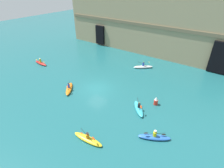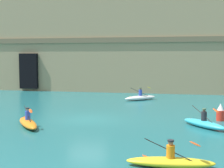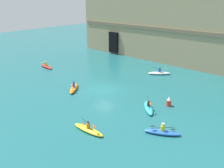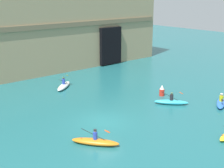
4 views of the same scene
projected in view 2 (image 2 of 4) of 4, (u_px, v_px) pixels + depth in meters
ground_plane at (87, 120)px, 20.61m from camera, size 120.00×120.00×0.00m
cliff_bluff at (139, 38)px, 38.87m from camera, size 42.63×8.31×13.04m
kayak_orange at (28, 123)px, 18.51m from camera, size 2.65×3.09×1.18m
kayak_white at (140, 97)px, 29.86m from camera, size 3.14×2.83×1.28m
kayak_cyan at (204, 123)px, 18.28m from camera, size 2.67×2.84×1.26m
kayak_yellow at (170, 161)px, 11.72m from camera, size 3.37×1.01×1.07m
marker_buoy at (220, 113)px, 20.20m from camera, size 0.51×0.51×1.13m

